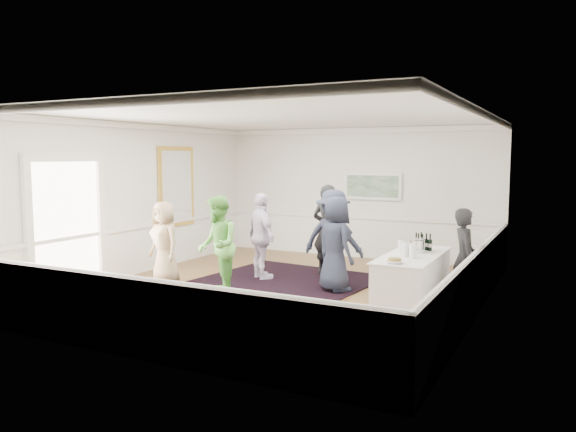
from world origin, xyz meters
The scene contains 23 objects.
floor centered at (0.00, 0.00, 0.00)m, with size 8.00×8.00×0.00m, color brown.
ceiling centered at (0.00, 0.00, 3.20)m, with size 7.00×8.00×0.02m, color white.
wall_left centered at (-3.50, 0.00, 1.60)m, with size 0.02×8.00×3.20m, color white.
wall_right centered at (3.50, 0.00, 1.60)m, with size 0.02×8.00×3.20m, color white.
wall_back centered at (0.00, 4.00, 1.60)m, with size 7.00×0.02×3.20m, color white.
wall_front centered at (0.00, -4.00, 1.60)m, with size 7.00×0.02×3.20m, color white.
wainscoting centered at (0.00, 0.00, 0.50)m, with size 7.00×8.00×1.00m, color white, non-canonical shape.
mirror centered at (-3.45, 1.30, 1.80)m, with size 0.05×1.25×1.85m.
doorway centered at (-3.45, -1.90, 1.42)m, with size 0.10×1.78×2.56m.
landscape_painting centered at (0.40, 3.95, 1.78)m, with size 1.44×0.06×0.66m.
area_rug centered at (-0.37, 0.16, 0.01)m, with size 3.25×4.26×0.02m, color black.
serving_table centered at (2.46, -0.08, 0.45)m, with size 0.84×2.20×0.89m.
bartender centered at (3.20, 0.39, 0.82)m, with size 0.60×0.39×1.65m, color black.
guest_tan centered at (-2.30, -0.57, 0.82)m, with size 0.80×0.52×1.63m, color tan.
guest_green centered at (-0.89, -0.81, 0.90)m, with size 0.88×0.68×1.80m, color #62B849.
guest_lilac centered at (-0.84, 0.69, 0.88)m, with size 1.03×0.43×1.76m, color silver.
guest_dark_a centered at (0.68, 0.80, 0.93)m, with size 1.20×0.69×1.86m, color #212537.
guest_dark_b centered at (0.23, 1.62, 0.96)m, with size 0.70×0.46×1.92m, color black.
guest_navy centered at (0.88, 0.43, 0.88)m, with size 0.86×0.56×1.77m, color #212537.
wine_bottles centered at (2.49, 0.42, 1.05)m, with size 0.32×0.29×0.31m.
juice_pitchers centered at (2.41, -0.29, 1.01)m, with size 0.37×0.36×0.24m.
ice_bucket centered at (2.47, 0.15, 1.01)m, with size 0.26×0.26×0.24m, color silver.
nut_bowl centered at (2.41, -0.97, 0.93)m, with size 0.25×0.25×0.08m.
Camera 1 is at (4.76, -9.10, 2.48)m, focal length 35.00 mm.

